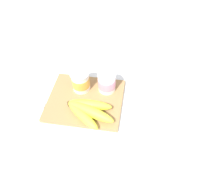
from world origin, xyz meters
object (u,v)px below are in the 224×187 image
object	(u,v)px
cutting_board	(85,100)
yogurt_cup_back	(107,82)
cereal_box	(170,88)
yogurt_cup_front	(81,81)
spoon	(33,108)
banana_bunch	(88,110)

from	to	relation	value
cutting_board	yogurt_cup_back	world-z (taller)	yogurt_cup_back
cereal_box	yogurt_cup_front	world-z (taller)	cereal_box
cutting_board	yogurt_cup_front	bearing A→B (deg)	116.71
spoon	banana_bunch	bearing A→B (deg)	-0.17
cereal_box	banana_bunch	world-z (taller)	cereal_box
yogurt_cup_front	banana_bunch	world-z (taller)	yogurt_cup_front
banana_bunch	yogurt_cup_back	bearing A→B (deg)	69.47
banana_bunch	spoon	xyz separation A→B (m)	(-0.21, 0.00, -0.03)
cereal_box	spoon	xyz separation A→B (m)	(-0.48, -0.06, -0.13)
cereal_box	spoon	size ratio (longest dim) A/B	2.06
cereal_box	spoon	distance (m)	0.50
cereal_box	banana_bunch	bearing A→B (deg)	-165.27
cutting_board	yogurt_cup_back	bearing A→B (deg)	39.74
cutting_board	cereal_box	distance (m)	0.32
banana_bunch	spoon	bearing A→B (deg)	179.83
cereal_box	yogurt_cup_front	distance (m)	0.34
cutting_board	banana_bunch	distance (m)	0.07
cereal_box	yogurt_cup_back	size ratio (longest dim) A/B	3.31
yogurt_cup_back	spoon	bearing A→B (deg)	-154.58
cutting_board	banana_bunch	size ratio (longest dim) A/B	1.48
yogurt_cup_front	banana_bunch	bearing A→B (deg)	-65.06
cutting_board	banana_bunch	bearing A→B (deg)	-66.53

